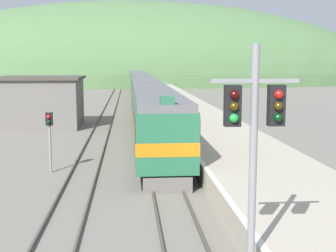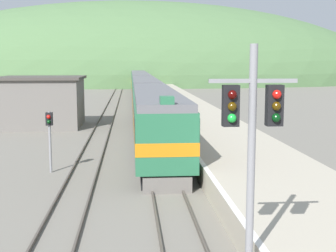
# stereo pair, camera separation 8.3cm
# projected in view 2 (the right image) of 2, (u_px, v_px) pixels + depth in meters

# --- Properties ---
(track_main) EXTENTS (1.52, 180.00, 0.16)m
(track_main) POSITION_uv_depth(u_px,v_px,m) (141.00, 99.00, 75.08)
(track_main) COLOR #4C443D
(track_main) RESTS_ON ground
(track_siding) EXTENTS (1.52, 180.00, 0.16)m
(track_siding) POSITION_uv_depth(u_px,v_px,m) (114.00, 100.00, 74.74)
(track_siding) COLOR #4C443D
(track_siding) RESTS_ON ground
(platform) EXTENTS (6.03, 140.00, 1.11)m
(platform) POSITION_uv_depth(u_px,v_px,m) (185.00, 109.00, 55.64)
(platform) COLOR #B2A893
(platform) RESTS_ON ground
(distant_hills) EXTENTS (151.14, 68.01, 46.51)m
(distant_hills) POSITION_uv_depth(u_px,v_px,m) (136.00, 82.00, 137.85)
(distant_hills) COLOR #517547
(distant_hills) RESTS_ON ground
(station_shed) EXTENTS (7.80, 7.26, 4.73)m
(station_shed) POSITION_uv_depth(u_px,v_px,m) (42.00, 101.00, 44.05)
(station_shed) COLOR slate
(station_shed) RESTS_ON ground
(express_train_lead_car) EXTENTS (3.00, 21.57, 4.53)m
(express_train_lead_car) POSITION_uv_depth(u_px,v_px,m) (155.00, 118.00, 31.84)
(express_train_lead_car) COLOR black
(express_train_lead_car) RESTS_ON ground
(carriage_second) EXTENTS (2.99, 22.60, 4.17)m
(carriage_second) POSITION_uv_depth(u_px,v_px,m) (145.00, 95.00, 54.75)
(carriage_second) COLOR black
(carriage_second) RESTS_ON ground
(carriage_third) EXTENTS (2.99, 22.60, 4.17)m
(carriage_third) POSITION_uv_depth(u_px,v_px,m) (141.00, 85.00, 77.94)
(carriage_third) COLOR black
(carriage_third) RESTS_ON ground
(carriage_fourth) EXTENTS (2.99, 22.60, 4.17)m
(carriage_fourth) POSITION_uv_depth(u_px,v_px,m) (138.00, 79.00, 101.13)
(carriage_fourth) COLOR black
(carriage_fourth) RESTS_ON ground
(carriage_fifth) EXTENTS (2.99, 22.60, 4.17)m
(carriage_fifth) POSITION_uv_depth(u_px,v_px,m) (137.00, 76.00, 124.32)
(carriage_fifth) COLOR black
(carriage_fifth) RESTS_ON ground
(signal_mast_main) EXTENTS (2.20, 0.42, 6.55)m
(signal_mast_main) POSITION_uv_depth(u_px,v_px,m) (252.00, 137.00, 11.62)
(signal_mast_main) COLOR gray
(signal_mast_main) RESTS_ON ground
(signal_post_siding) EXTENTS (0.36, 0.42, 3.40)m
(signal_post_siding) POSITION_uv_depth(u_px,v_px,m) (49.00, 129.00, 25.65)
(signal_post_siding) COLOR gray
(signal_post_siding) RESTS_ON ground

